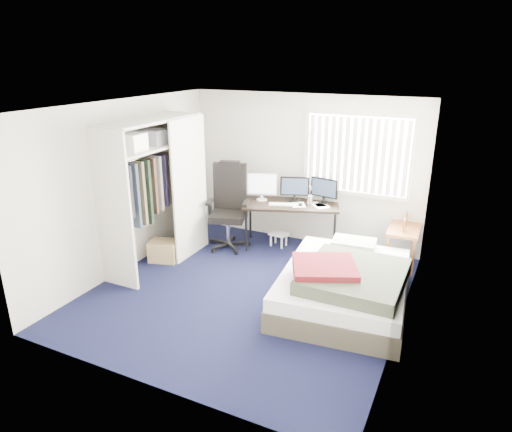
{
  "coord_description": "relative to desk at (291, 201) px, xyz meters",
  "views": [
    {
      "loc": [
        2.5,
        -4.97,
        3.08
      ],
      "look_at": [
        -0.07,
        0.4,
        0.96
      ],
      "focal_mm": 32.0,
      "sensor_mm": 36.0,
      "label": 1
    }
  ],
  "objects": [
    {
      "name": "closet",
      "position": [
        -1.6,
        -1.49,
        0.56
      ],
      "size": [
        0.64,
        1.84,
        2.22
      ],
      "color": "beige",
      "rests_on": "ground"
    },
    {
      "name": "window_assembly",
      "position": [
        0.97,
        0.29,
        0.81
      ],
      "size": [
        1.72,
        0.09,
        1.32
      ],
      "color": "white",
      "rests_on": "ground"
    },
    {
      "name": "ground",
      "position": [
        0.07,
        -1.75,
        -0.79
      ],
      "size": [
        4.2,
        4.2,
        0.0
      ],
      "primitive_type": "plane",
      "color": "black",
      "rests_on": "ground"
    },
    {
      "name": "footstool",
      "position": [
        -0.17,
        -0.1,
        -0.61
      ],
      "size": [
        0.31,
        0.26,
        0.23
      ],
      "color": "white",
      "rests_on": "ground"
    },
    {
      "name": "nightstand",
      "position": [
        1.82,
        0.09,
        -0.24
      ],
      "size": [
        0.48,
        0.91,
        0.8
      ],
      "color": "brown",
      "rests_on": "ground"
    },
    {
      "name": "desk",
      "position": [
        0.0,
        0.0,
        0.0
      ],
      "size": [
        1.7,
        1.19,
        1.22
      ],
      "color": "black",
      "rests_on": "ground"
    },
    {
      "name": "office_chair",
      "position": [
        -0.94,
        -0.43,
        -0.24
      ],
      "size": [
        0.84,
        0.84,
        1.43
      ],
      "color": "black",
      "rests_on": "ground"
    },
    {
      "name": "room_shell",
      "position": [
        0.07,
        -1.75,
        0.72
      ],
      "size": [
        4.2,
        4.2,
        4.2
      ],
      "color": "silver",
      "rests_on": "ground"
    },
    {
      "name": "pine_box",
      "position": [
        -1.58,
        -1.41,
        -0.63
      ],
      "size": [
        0.51,
        0.44,
        0.33
      ],
      "primitive_type": "cube",
      "rotation": [
        0.0,
        0.0,
        0.29
      ],
      "color": "tan",
      "rests_on": "ground"
    },
    {
      "name": "bed",
      "position": [
        1.34,
        -1.51,
        -0.5
      ],
      "size": [
        1.76,
        2.22,
        0.68
      ],
      "color": "#423C2F",
      "rests_on": "ground"
    }
  ]
}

